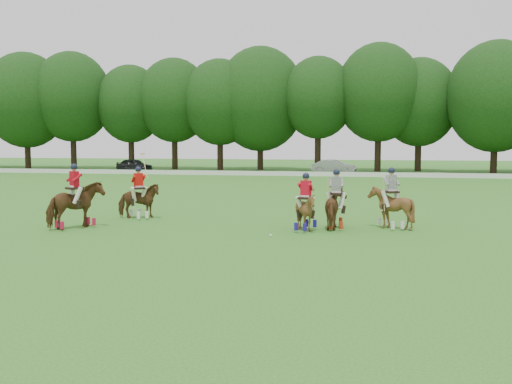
% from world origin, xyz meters
% --- Properties ---
extents(ground, '(180.00, 180.00, 0.00)m').
position_xyz_m(ground, '(0.00, 0.00, 0.00)').
color(ground, '#30601B').
rests_on(ground, ground).
extents(tree_line, '(117.98, 14.32, 14.75)m').
position_xyz_m(tree_line, '(0.26, 48.05, 8.23)').
color(tree_line, black).
rests_on(tree_line, ground).
extents(boundary_rail, '(120.00, 0.10, 0.44)m').
position_xyz_m(boundary_rail, '(0.00, 38.00, 0.22)').
color(boundary_rail, white).
rests_on(boundary_rail, ground).
extents(car_left, '(4.60, 2.96, 1.46)m').
position_xyz_m(car_left, '(-19.90, 42.50, 0.73)').
color(car_left, black).
rests_on(car_left, ground).
extents(car_mid, '(4.63, 2.17, 1.47)m').
position_xyz_m(car_mid, '(2.18, 42.50, 0.73)').
color(car_mid, gray).
rests_on(car_mid, ground).
extents(polo_red_a, '(1.94, 2.30, 2.47)m').
position_xyz_m(polo_red_a, '(-4.87, 2.81, 0.91)').
color(polo_red_a, '#543416').
rests_on(polo_red_a, ground).
extents(polo_red_b, '(1.98, 1.95, 2.78)m').
position_xyz_m(polo_red_b, '(-3.67, 6.01, 0.79)').
color(polo_red_b, '#543416').
rests_on(polo_red_b, ground).
extents(polo_red_c, '(1.44, 1.54, 2.15)m').
position_xyz_m(polo_red_c, '(3.76, 4.04, 0.76)').
color(polo_red_c, '#543416').
rests_on(polo_red_c, ground).
extents(polo_stripe_a, '(1.16, 1.88, 2.26)m').
position_xyz_m(polo_stripe_a, '(4.83, 4.79, 0.81)').
color(polo_stripe_a, '#543416').
rests_on(polo_stripe_a, ground).
extents(polo_stripe_b, '(1.80, 1.88, 2.33)m').
position_xyz_m(polo_stripe_b, '(6.86, 5.26, 0.84)').
color(polo_stripe_b, '#543416').
rests_on(polo_stripe_b, ground).
extents(polo_ball, '(0.09, 0.09, 0.09)m').
position_xyz_m(polo_ball, '(2.72, 2.50, 0.04)').
color(polo_ball, white).
rests_on(polo_ball, ground).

